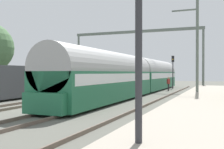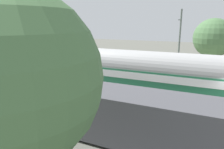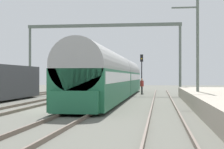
# 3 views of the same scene
# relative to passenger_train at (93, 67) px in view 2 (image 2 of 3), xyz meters

# --- Properties ---
(platform) EXTENTS (4.40, 28.00, 0.90)m
(platform) POSITION_rel_passenger_train_xyz_m (8.16, -11.11, -1.52)
(platform) COLOR #A39989
(platform) RESTS_ON ground
(passenger_train) EXTENTS (2.93, 32.85, 3.82)m
(passenger_train) POSITION_rel_passenger_train_xyz_m (0.00, 0.00, 0.00)
(passenger_train) COLOR #236B47
(passenger_train) RESTS_ON ground
(freight_car) EXTENTS (2.80, 13.00, 2.70)m
(freight_car) POSITION_rel_passenger_train_xyz_m (-8.69, -6.66, -0.50)
(freight_car) COLOR #47474C
(freight_car) RESTS_ON ground
(person_crossing) EXTENTS (0.39, 0.47, 1.73)m
(person_crossing) POSITION_rel_passenger_train_xyz_m (2.19, 6.41, -0.94)
(person_crossing) COLOR #252525
(person_crossing) RESTS_ON ground
(railway_signal_far) EXTENTS (0.36, 0.30, 4.69)m
(railway_signal_far) POSITION_rel_passenger_train_xyz_m (1.92, 11.46, 1.05)
(railway_signal_far) COLOR #2D2D33
(railway_signal_far) RESTS_ON ground
(catenary_gantry) EXTENTS (17.44, 0.28, 7.86)m
(catenary_gantry) POSITION_rel_passenger_train_xyz_m (-2.17, 6.47, 3.98)
(catenary_gantry) COLOR slate
(catenary_gantry) RESTS_ON ground
(catenary_pole_east_mid) EXTENTS (1.90, 0.20, 8.00)m
(catenary_pole_east_mid) POSITION_rel_passenger_train_xyz_m (6.70, -7.63, 2.18)
(catenary_pole_east_mid) COLOR slate
(catenary_pole_east_mid) RESTS_ON ground
(tree_west_background) EXTENTS (5.38, 5.38, 7.65)m
(tree_west_background) POSITION_rel_passenger_train_xyz_m (-14.81, -5.96, 2.98)
(tree_west_background) COLOR #4C3826
(tree_west_background) RESTS_ON ground
(tree_east_background) EXTENTS (4.99, 4.99, 7.09)m
(tree_east_background) POSITION_rel_passenger_train_xyz_m (11.62, -11.12, 2.61)
(tree_east_background) COLOR #4C3826
(tree_east_background) RESTS_ON ground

